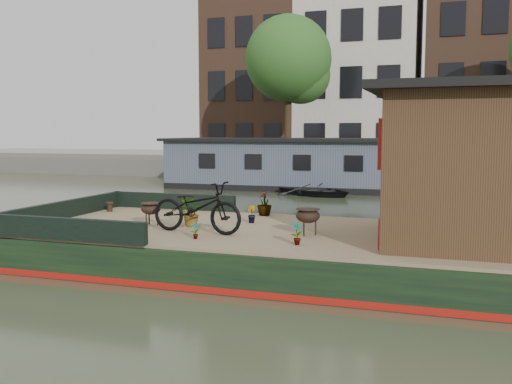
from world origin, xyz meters
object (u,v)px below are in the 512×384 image
(brazier_front, at_px, (308,222))
(brazier_rear, at_px, (151,214))
(cabin, at_px, (507,164))
(bicycle, at_px, (197,207))
(potted_plant_a, at_px, (297,233))
(dinghy, at_px, (316,187))

(brazier_front, xyz_separation_m, brazier_rear, (-2.99, 0.07, -0.01))
(cabin, relative_size, brazier_rear, 9.51)
(bicycle, distance_m, potted_plant_a, 1.97)
(bicycle, height_order, brazier_front, bicycle)
(brazier_rear, bearing_deg, brazier_front, -1.32)
(potted_plant_a, height_order, brazier_rear, brazier_rear)
(brazier_rear, bearing_deg, bicycle, -21.78)
(cabin, bearing_deg, potted_plant_a, -158.66)
(bicycle, height_order, brazier_rear, bicycle)
(cabin, distance_m, dinghy, 12.76)
(cabin, xyz_separation_m, bicycle, (-4.90, -0.69, -0.78))
(cabin, distance_m, bicycle, 5.01)
(brazier_rear, relative_size, dinghy, 0.14)
(potted_plant_a, height_order, dinghy, potted_plant_a)
(brazier_front, height_order, dinghy, brazier_front)
(potted_plant_a, bearing_deg, brazier_front, 92.27)
(bicycle, height_order, potted_plant_a, bicycle)
(potted_plant_a, xyz_separation_m, dinghy, (-2.50, 12.58, -0.52))
(potted_plant_a, height_order, brazier_front, brazier_front)
(cabin, height_order, dinghy, cabin)
(cabin, xyz_separation_m, brazier_rear, (-6.03, -0.23, -1.02))
(bicycle, bearing_deg, dinghy, 8.35)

